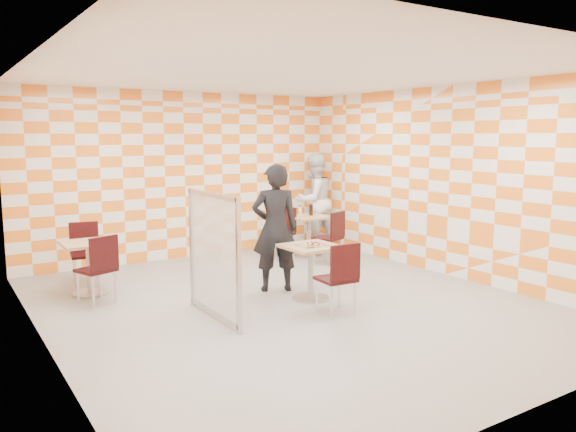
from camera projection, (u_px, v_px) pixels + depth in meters
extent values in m
plane|color=#989892|center=(290.00, 304.00, 7.45)|extent=(7.00, 7.00, 0.00)
plane|color=white|center=(290.00, 73.00, 7.03)|extent=(7.00, 7.00, 0.00)
plane|color=white|center=(185.00, 176.00, 10.16)|extent=(6.00, 0.00, 6.00)
plane|color=white|center=(40.00, 207.00, 5.64)|extent=(0.00, 7.00, 7.00)
plane|color=white|center=(449.00, 182.00, 8.85)|extent=(0.00, 7.00, 7.00)
cube|color=tan|center=(311.00, 247.00, 7.58)|extent=(0.70, 0.70, 0.04)
cylinder|color=#A5A5AA|center=(311.00, 273.00, 7.63)|extent=(0.08, 0.08, 0.70)
cylinder|color=#A5A5AA|center=(311.00, 298.00, 7.68)|extent=(0.50, 0.50, 0.03)
cube|color=tan|center=(309.00, 217.00, 10.36)|extent=(0.70, 0.70, 0.04)
cylinder|color=#A5A5AA|center=(309.00, 236.00, 10.41)|extent=(0.08, 0.08, 0.70)
cylinder|color=#A5A5AA|center=(309.00, 255.00, 10.46)|extent=(0.50, 0.50, 0.03)
cube|color=tan|center=(88.00, 243.00, 7.82)|extent=(0.70, 0.70, 0.04)
cylinder|color=#A5A5AA|center=(89.00, 268.00, 7.87)|extent=(0.08, 0.08, 0.70)
cylinder|color=#A5A5AA|center=(91.00, 293.00, 7.92)|extent=(0.50, 0.50, 0.03)
cube|color=black|center=(336.00, 279.00, 6.96)|extent=(0.44, 0.44, 0.04)
cube|color=black|center=(345.00, 263.00, 6.76)|extent=(0.42, 0.07, 0.45)
cylinder|color=silver|center=(339.00, 292.00, 7.23)|extent=(0.03, 0.03, 0.43)
cylinder|color=silver|center=(317.00, 296.00, 7.06)|extent=(0.03, 0.03, 0.43)
cylinder|color=silver|center=(355.00, 299.00, 6.93)|extent=(0.03, 0.03, 0.43)
cylinder|color=silver|center=(332.00, 303.00, 6.77)|extent=(0.03, 0.03, 0.43)
cube|color=black|center=(328.00, 238.00, 9.78)|extent=(0.54, 0.54, 0.04)
cube|color=black|center=(338.00, 225.00, 9.62)|extent=(0.41, 0.18, 0.45)
cylinder|color=silver|center=(325.00, 249.00, 10.05)|extent=(0.03, 0.03, 0.43)
cylinder|color=silver|center=(314.00, 252.00, 9.78)|extent=(0.03, 0.03, 0.43)
cylinder|color=silver|center=(341.00, 251.00, 9.84)|extent=(0.03, 0.03, 0.43)
cylinder|color=silver|center=(331.00, 254.00, 9.57)|extent=(0.03, 0.03, 0.43)
cube|color=black|center=(280.00, 234.00, 10.20)|extent=(0.51, 0.51, 0.04)
cube|color=black|center=(287.00, 219.00, 10.32)|extent=(0.15, 0.42, 0.45)
cylinder|color=silver|center=(267.00, 247.00, 10.23)|extent=(0.03, 0.03, 0.43)
cylinder|color=silver|center=(280.00, 249.00, 10.00)|extent=(0.03, 0.03, 0.43)
cylinder|color=silver|center=(279.00, 244.00, 10.48)|extent=(0.03, 0.03, 0.43)
cylinder|color=silver|center=(293.00, 246.00, 10.25)|extent=(0.03, 0.03, 0.43)
cube|color=black|center=(96.00, 270.00, 7.44)|extent=(0.54, 0.54, 0.04)
cube|color=black|center=(104.00, 253.00, 7.28)|extent=(0.41, 0.18, 0.45)
cylinder|color=silver|center=(100.00, 283.00, 7.71)|extent=(0.03, 0.03, 0.43)
cylinder|color=silver|center=(78.00, 288.00, 7.44)|extent=(0.03, 0.03, 0.43)
cylinder|color=silver|center=(115.00, 287.00, 7.51)|extent=(0.03, 0.03, 0.43)
cylinder|color=silver|center=(93.00, 292.00, 7.24)|extent=(0.03, 0.03, 0.43)
cube|color=black|center=(86.00, 255.00, 8.38)|extent=(0.48, 0.48, 0.04)
cube|color=black|center=(84.00, 236.00, 8.52)|extent=(0.42, 0.10, 0.45)
cylinder|color=silver|center=(76.00, 274.00, 8.19)|extent=(0.03, 0.03, 0.43)
cylinder|color=silver|center=(100.00, 272.00, 8.33)|extent=(0.03, 0.03, 0.43)
cylinder|color=silver|center=(74.00, 269.00, 8.49)|extent=(0.03, 0.03, 0.43)
cylinder|color=silver|center=(97.00, 267.00, 8.63)|extent=(0.03, 0.03, 0.43)
cube|color=white|center=(214.00, 254.00, 6.75)|extent=(0.02, 1.30, 1.40)
cube|color=#B2B2B7|center=(212.00, 195.00, 6.64)|extent=(0.05, 1.30, 0.05)
cube|color=#B2B2B7|center=(215.00, 312.00, 6.85)|extent=(0.05, 1.30, 0.05)
cube|color=#B2B2B7|center=(239.00, 265.00, 6.20)|extent=(0.05, 0.05, 1.50)
cylinder|color=#B2B2B7|center=(240.00, 332.00, 6.31)|extent=(0.08, 0.08, 0.05)
cube|color=#B2B2B7|center=(192.00, 246.00, 7.29)|extent=(0.05, 0.05, 1.50)
cylinder|color=#B2B2B7|center=(193.00, 303.00, 7.40)|extent=(0.08, 0.08, 0.05)
imported|color=black|center=(275.00, 228.00, 7.99)|extent=(0.78, 0.66, 1.83)
imported|color=white|center=(314.00, 201.00, 11.23)|extent=(0.98, 0.81, 1.87)
cube|color=silver|center=(312.00, 245.00, 7.56)|extent=(0.38, 0.34, 0.01)
cone|color=tan|center=(312.00, 244.00, 7.55)|extent=(0.40, 0.40, 0.02)
cone|color=#F2D88C|center=(311.00, 243.00, 7.57)|extent=(0.33, 0.33, 0.01)
cylinder|color=maroon|center=(312.00, 244.00, 7.43)|extent=(0.04, 0.04, 0.01)
cylinder|color=maroon|center=(319.00, 243.00, 7.50)|extent=(0.04, 0.04, 0.01)
cylinder|color=maroon|center=(313.00, 243.00, 7.53)|extent=(0.04, 0.04, 0.01)
cylinder|color=maroon|center=(308.00, 243.00, 7.55)|extent=(0.04, 0.04, 0.01)
cylinder|color=maroon|center=(315.00, 242.00, 7.59)|extent=(0.04, 0.04, 0.01)
torus|color=black|center=(316.00, 243.00, 7.55)|extent=(0.03, 0.03, 0.01)
torus|color=black|center=(313.00, 243.00, 7.49)|extent=(0.03, 0.03, 0.01)
torus|color=black|center=(311.00, 242.00, 7.59)|extent=(0.03, 0.03, 0.01)
torus|color=black|center=(308.00, 243.00, 7.50)|extent=(0.03, 0.03, 0.01)
cylinder|color=white|center=(300.00, 211.00, 10.41)|extent=(0.06, 0.06, 0.16)
cylinder|color=red|center=(300.00, 206.00, 10.40)|extent=(0.04, 0.04, 0.04)
cylinder|color=black|center=(311.00, 210.00, 10.42)|extent=(0.07, 0.07, 0.20)
cylinder|color=red|center=(311.00, 204.00, 10.40)|extent=(0.03, 0.03, 0.03)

